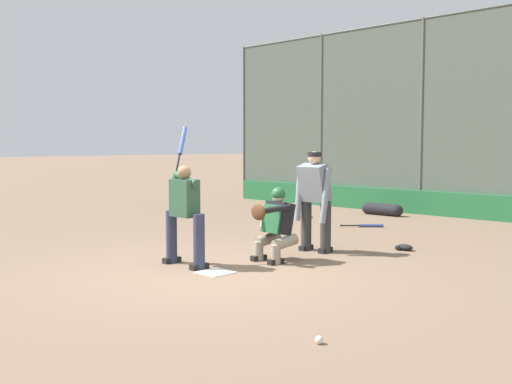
# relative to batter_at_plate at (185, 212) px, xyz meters

# --- Properties ---
(ground_plane) EXTENTS (160.00, 160.00, 0.00)m
(ground_plane) POSITION_rel_batter_at_plate_xyz_m (-0.68, 0.01, -0.80)
(ground_plane) COLOR #7A604C
(home_plate_marker) EXTENTS (0.43, 0.43, 0.01)m
(home_plate_marker) POSITION_rel_batter_at_plate_xyz_m (-0.68, 0.01, -0.79)
(home_plate_marker) COLOR white
(home_plate_marker) RESTS_ON ground_plane
(backstop_fence) EXTENTS (16.22, 0.08, 4.94)m
(backstop_fence) POSITION_rel_batter_at_plate_xyz_m (-0.68, -8.41, 1.77)
(backstop_fence) COLOR #515651
(backstop_fence) RESTS_ON ground_plane
(padding_wall) EXTENTS (15.82, 0.18, 0.60)m
(padding_wall) POSITION_rel_batter_at_plate_xyz_m (-0.68, -8.31, -0.50)
(padding_wall) COLOR #236638
(padding_wall) RESTS_ON ground_plane
(bleachers_beyond) EXTENTS (11.30, 1.95, 1.16)m
(bleachers_beyond) POSITION_rel_batter_at_plate_xyz_m (0.58, -10.56, -0.41)
(bleachers_beyond) COLOR slate
(bleachers_beyond) RESTS_ON ground_plane
(batter_at_plate) EXTENTS (0.96, 0.62, 2.04)m
(batter_at_plate) POSITION_rel_batter_at_plate_xyz_m (0.00, 0.00, 0.00)
(batter_at_plate) COLOR #2D334C
(batter_at_plate) RESTS_ON ground_plane
(catcher_behind_plate) EXTENTS (0.60, 0.72, 1.12)m
(catcher_behind_plate) POSITION_rel_batter_at_plate_xyz_m (-0.69, -1.18, -0.22)
(catcher_behind_plate) COLOR gray
(catcher_behind_plate) RESTS_ON ground_plane
(umpire_home) EXTENTS (0.67, 0.43, 1.65)m
(umpire_home) POSITION_rel_batter_at_plate_xyz_m (-0.61, -2.22, 0.09)
(umpire_home) COLOR #333333
(umpire_home) RESTS_ON ground_plane
(spare_bat_by_padding) EXTENTS (0.71, 0.65, 0.07)m
(spare_bat_by_padding) POSITION_rel_batter_at_plate_xyz_m (0.44, -5.32, -0.76)
(spare_bat_by_padding) COLOR black
(spare_bat_by_padding) RESTS_ON ground_plane
(spare_bat_third_base_side) EXTENTS (0.82, 0.08, 0.07)m
(spare_bat_third_base_side) POSITION_rel_batter_at_plate_xyz_m (2.73, -5.65, -0.76)
(spare_bat_third_base_side) COLOR black
(spare_bat_third_base_side) RESTS_ON ground_plane
(fielding_glove_on_dirt) EXTENTS (0.29, 0.22, 0.10)m
(fielding_glove_on_dirt) POSITION_rel_batter_at_plate_xyz_m (-1.60, -3.37, -0.74)
(fielding_glove_on_dirt) COLOR black
(fielding_glove_on_dirt) RESTS_ON ground_plane
(baseball_loose) EXTENTS (0.07, 0.07, 0.07)m
(baseball_loose) POSITION_rel_batter_at_plate_xyz_m (-3.55, 1.32, -0.76)
(baseball_loose) COLOR white
(baseball_loose) RESTS_ON ground_plane
(equipment_bag_dugout_side) EXTENTS (1.15, 0.30, 0.30)m
(equipment_bag_dugout_side) POSITION_rel_batter_at_plate_xyz_m (1.43, -7.42, -0.65)
(equipment_bag_dugout_side) COLOR black
(equipment_bag_dugout_side) RESTS_ON ground_plane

